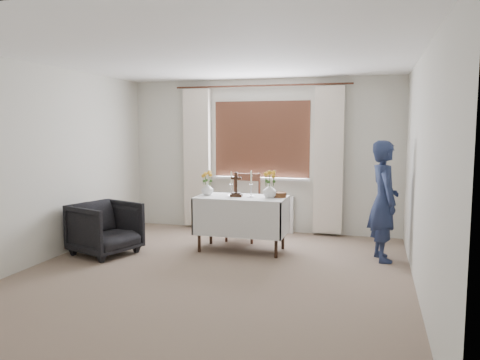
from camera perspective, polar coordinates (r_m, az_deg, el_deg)
name	(u,v)px	position (r m, az deg, el deg)	size (l,w,h in m)	color
ground	(212,275)	(5.57, -3.47, -11.48)	(5.00, 5.00, 0.00)	gray
altar_table	(242,224)	(6.53, 0.19, -5.34)	(1.24, 0.64, 0.76)	white
wooden_chair	(243,207)	(7.13, 0.38, -3.32)	(0.47, 0.47, 1.01)	#532C1C
armchair	(105,228)	(6.61, -16.10, -5.69)	(0.76, 0.78, 0.71)	black
person	(384,201)	(6.28, 17.11, -2.45)	(0.57, 0.37, 1.55)	navy
radiator	(260,213)	(7.76, 2.50, -4.08)	(1.10, 0.10, 0.60)	silver
wooden_cross	(236,184)	(6.44, -0.47, -0.54)	(0.16, 0.11, 0.34)	black
candlestick_left	(231,184)	(6.51, -1.06, -0.47)	(0.10, 0.10, 0.34)	white
candlestick_right	(251,184)	(6.41, 1.36, -0.48)	(0.10, 0.10, 0.36)	white
flower_vase_left	(207,189)	(6.62, -4.01, -1.08)	(0.17, 0.17, 0.18)	silver
flower_vase_right	(270,191)	(6.36, 3.63, -1.31)	(0.19, 0.19, 0.19)	silver
wicker_basket	(280,195)	(6.42, 4.86, -1.80)	(0.18, 0.18, 0.07)	brown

